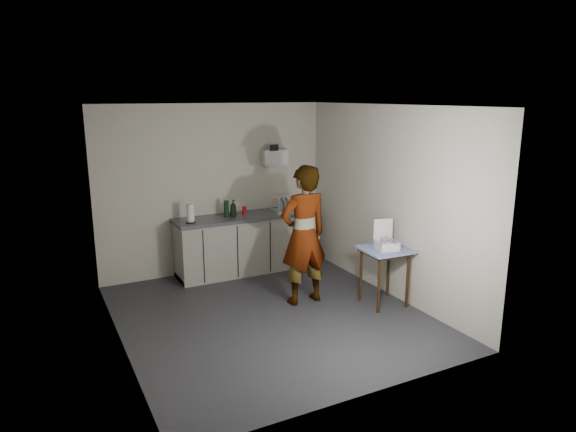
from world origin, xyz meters
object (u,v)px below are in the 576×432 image
side_table (385,256)px  dark_bottle (226,209)px  standing_man (304,235)px  paper_towel (191,214)px  soda_can (244,210)px  soap_bottle (233,208)px  kitchen_counter (247,245)px  dish_rack (284,207)px  bakery_box (386,243)px

side_table → dark_bottle: (-1.42, 2.04, 0.37)m
standing_man → paper_towel: bearing=-54.9°
soda_can → soap_bottle: bearing=-156.7°
standing_man → kitchen_counter: bearing=-85.4°
dark_bottle → dish_rack: 0.98m
paper_towel → bakery_box: paper_towel is taller
soda_can → paper_towel: size_ratio=0.45×
side_table → bakery_box: 0.18m
dark_bottle → soap_bottle: bearing=-13.0°
dark_bottle → paper_towel: bearing=-172.5°
standing_man → paper_towel: standing_man is taller
soda_can → dark_bottle: size_ratio=0.47×
standing_man → dish_rack: standing_man is taller
soda_can → dish_rack: 0.66m
kitchen_counter → soap_bottle: bearing=-172.8°
standing_man → side_table: bearing=146.6°
side_table → standing_man: (-0.91, 0.55, 0.26)m
dark_bottle → bakery_box: 2.51m
dark_bottle → paper_towel: paper_towel is taller
dark_bottle → dish_rack: size_ratio=0.70×
side_table → soap_bottle: 2.44m
standing_man → dark_bottle: (-0.51, 1.49, 0.11)m
soda_can → dish_rack: (0.66, -0.05, -0.00)m
side_table → dish_rack: bearing=105.8°
paper_towel → standing_man: bearing=-52.4°
kitchen_counter → side_table: (1.10, -2.04, 0.24)m
paper_towel → soda_can: bearing=9.3°
side_table → soap_bottle: bearing=126.9°
side_table → bakery_box: size_ratio=2.07×
paper_towel → bakery_box: bearing=-44.5°
soap_bottle → dark_bottle: bearing=167.0°
kitchen_counter → side_table: 2.33m
side_table → bakery_box: bearing=-67.4°
soap_bottle → side_table: bearing=-56.7°
kitchen_counter → paper_towel: bearing=-174.9°
dark_bottle → kitchen_counter: bearing=0.8°
soap_bottle → bakery_box: 2.43m
standing_man → soda_can: size_ratio=15.36×
kitchen_counter → side_table: kitchen_counter is taller
dark_bottle → paper_towel: (-0.58, -0.08, -0.00)m
standing_man → dish_rack: size_ratio=5.05×
side_table → standing_man: size_ratio=0.41×
dark_bottle → bakery_box: dark_bottle is taller
dish_rack → bakery_box: (0.45, -2.07, -0.12)m
kitchen_counter → dark_bottle: dark_bottle is taller
soap_bottle → dark_bottle: 0.10m
soda_can → dark_bottle: dark_bottle is taller
kitchen_counter → soda_can: size_ratio=18.52×
soda_can → dark_bottle: bearing=-167.7°
bakery_box → soap_bottle: bearing=137.2°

